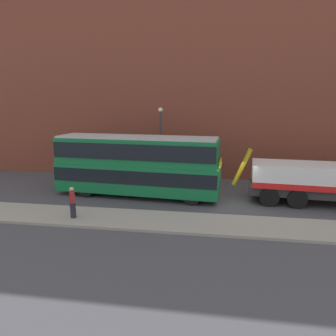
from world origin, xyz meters
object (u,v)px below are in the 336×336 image
(pedestrian_onlooker, at_px, (73,203))
(recovery_tow_truck, at_px, (334,177))
(street_lamp, at_px, (161,138))
(double_decker_bus, at_px, (137,164))

(pedestrian_onlooker, bearing_deg, recovery_tow_truck, -10.89)
(pedestrian_onlooker, height_order, street_lamp, street_lamp)
(street_lamp, bearing_deg, recovery_tow_truck, -19.82)
(recovery_tow_truck, distance_m, double_decker_bus, 12.37)
(recovery_tow_truck, height_order, pedestrian_onlooker, recovery_tow_truck)
(recovery_tow_truck, xyz_separation_m, double_decker_bus, (-12.36, 0.04, 0.47))
(double_decker_bus, distance_m, street_lamp, 4.37)
(double_decker_bus, relative_size, pedestrian_onlooker, 6.53)
(pedestrian_onlooker, bearing_deg, street_lamp, 41.31)
(recovery_tow_truck, bearing_deg, double_decker_bus, -175.67)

